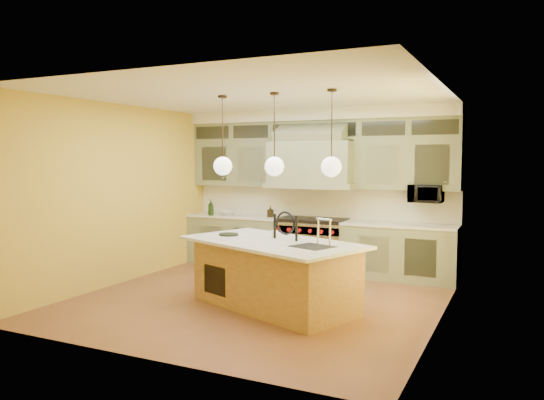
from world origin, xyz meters
The scene contains 18 objects.
floor centered at (0.00, 0.00, 0.00)m, with size 5.00×5.00×0.00m, color brown.
ceiling centered at (0.00, 0.00, 2.90)m, with size 5.00×5.00×0.00m, color white.
wall_back centered at (0.00, 2.50, 1.45)m, with size 5.00×5.00×0.00m, color gold.
wall_front centered at (0.00, -2.50, 1.45)m, with size 5.00×5.00×0.00m, color gold.
wall_left centered at (-2.50, 0.00, 1.45)m, with size 5.00×5.00×0.00m, color gold.
wall_right centered at (2.50, 0.00, 1.45)m, with size 5.00×5.00×0.00m, color gold.
back_cabinetry centered at (0.00, 2.23, 1.43)m, with size 5.00×0.77×2.90m.
range centered at (0.00, 2.14, 0.49)m, with size 1.20×0.74×0.96m.
kitchen_island centered at (0.38, -0.25, 0.47)m, with size 2.79×2.12×1.35m.
counter_stool centered at (0.43, -0.27, 0.76)m, with size 0.57×0.57×1.31m.
microwave centered at (1.95, 2.25, 1.45)m, with size 0.54×0.37×0.30m, color black.
oil_bottle_a centered at (-1.99, 1.92, 1.09)m, with size 0.12×0.12×0.31m, color black.
oil_bottle_b centered at (-0.84, 2.15, 1.04)m, with size 0.09×0.10×0.21m, color black.
fruit_bowl centered at (-1.77, 2.15, 0.98)m, with size 0.31×0.31×0.08m, color silver.
cup centered at (0.27, -0.01, 0.97)m, with size 0.11×0.11×0.10m, color white.
pendant_left centered at (-0.42, -0.25, 1.95)m, with size 0.26×0.26×1.11m.
pendant_center centered at (0.38, -0.25, 1.95)m, with size 0.26×0.26×1.11m.
pendant_right centered at (1.18, -0.25, 1.95)m, with size 0.26×0.26×1.11m.
Camera 1 is at (3.40, -6.66, 2.02)m, focal length 35.00 mm.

